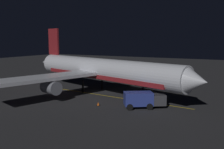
# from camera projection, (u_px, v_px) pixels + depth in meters

# --- Properties ---
(ground_plane) EXTENTS (180.00, 180.00, 0.20)m
(ground_plane) POSITION_uv_depth(u_px,v_px,m) (102.00, 93.00, 47.07)
(ground_plane) COLOR #272729
(apron_guide_stripe) EXTENTS (2.86, 26.06, 0.01)m
(apron_guide_stripe) POSITION_uv_depth(u_px,v_px,m) (117.00, 97.00, 43.36)
(apron_guide_stripe) COLOR gold
(apron_guide_stripe) RESTS_ON ground_plane
(airliner) EXTENTS (40.50, 40.15, 11.97)m
(airliner) POSITION_uv_depth(u_px,v_px,m) (100.00, 70.00, 46.96)
(airliner) COLOR silver
(airliner) RESTS_ON ground_plane
(baggage_truck) EXTENTS (4.98, 5.90, 2.30)m
(baggage_truck) POSITION_uv_depth(u_px,v_px,m) (143.00, 100.00, 36.53)
(baggage_truck) COLOR navy
(baggage_truck) RESTS_ON ground_plane
(catering_truck) EXTENTS (6.05, 4.02, 2.53)m
(catering_truck) POSITION_uv_depth(u_px,v_px,m) (150.00, 79.00, 54.26)
(catering_truck) COLOR gold
(catering_truck) RESTS_ON ground_plane
(ground_crew_worker) EXTENTS (0.40, 0.40, 1.74)m
(ground_crew_worker) POSITION_uv_depth(u_px,v_px,m) (158.00, 99.00, 38.68)
(ground_crew_worker) COLOR black
(ground_crew_worker) RESTS_ON ground_plane
(traffic_cone_near_left) EXTENTS (0.50, 0.50, 0.55)m
(traffic_cone_near_left) POSITION_uv_depth(u_px,v_px,m) (170.00, 90.00, 48.07)
(traffic_cone_near_left) COLOR #EA590F
(traffic_cone_near_left) RESTS_ON ground_plane
(traffic_cone_near_right) EXTENTS (0.50, 0.50, 0.55)m
(traffic_cone_near_right) POSITION_uv_depth(u_px,v_px,m) (98.00, 104.00, 38.02)
(traffic_cone_near_right) COLOR #EA590F
(traffic_cone_near_right) RESTS_ON ground_plane
(traffic_cone_under_wing) EXTENTS (0.50, 0.50, 0.55)m
(traffic_cone_under_wing) POSITION_uv_depth(u_px,v_px,m) (133.00, 92.00, 46.50)
(traffic_cone_under_wing) COLOR #EA590F
(traffic_cone_under_wing) RESTS_ON ground_plane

